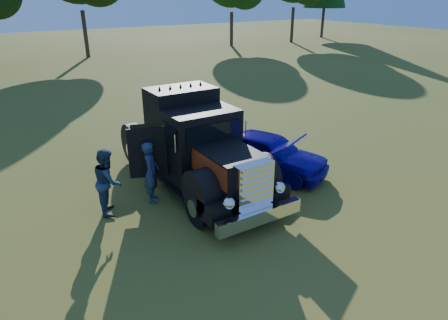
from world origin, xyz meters
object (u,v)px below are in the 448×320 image
spectator_far (108,181)px  hotrod_coupe (268,153)px  diamond_t_truck (195,148)px  spectator_near (151,172)px

spectator_far → hotrod_coupe: bearing=-75.1°
hotrod_coupe → spectator_far: (-5.37, 0.23, 0.24)m
diamond_t_truck → hotrod_coupe: 2.66m
diamond_t_truck → spectator_near: size_ratio=3.88×
diamond_t_truck → hotrod_coupe: diamond_t_truck is taller
diamond_t_truck → spectator_far: (-2.80, -0.14, -0.34)m
spectator_near → spectator_far: spectator_far is taller
hotrod_coupe → spectator_near: bearing=177.5°
hotrod_coupe → spectator_far: size_ratio=2.36×
spectator_far → diamond_t_truck: bearing=-69.9°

